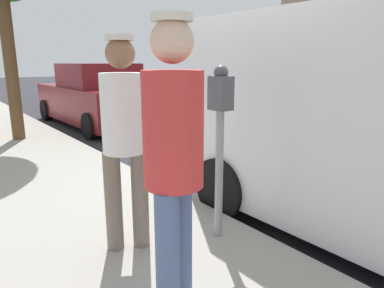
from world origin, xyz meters
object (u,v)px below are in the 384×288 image
Objects in this scene: pedestrian_in_white at (124,132)px; parked_sedan_behind at (97,98)px; pedestrian_in_red at (173,156)px; parking_meter_near at (220,124)px.

parked_sedan_behind is (-2.44, -6.55, -0.40)m from pedestrian_in_white.
pedestrian_in_white is 0.94m from pedestrian_in_red.
pedestrian_in_red is 0.40× the size of parked_sedan_behind.
pedestrian_in_red reaches higher than parking_meter_near.
parking_meter_near reaches higher than parked_sedan_behind.
pedestrian_in_white is 0.97× the size of pedestrian_in_red.
pedestrian_in_white is at bearing 69.58° from parked_sedan_behind.
pedestrian_in_red reaches higher than pedestrian_in_white.
pedestrian_in_red is at bearing 34.10° from parking_meter_near.
parked_sedan_behind is at bearing -110.42° from pedestrian_in_white.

